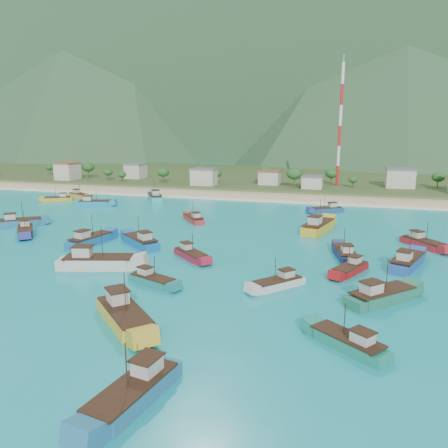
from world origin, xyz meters
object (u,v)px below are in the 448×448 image
(boat_7, at_px, (97,263))
(boat_22, at_px, (407,262))
(boat_2, at_px, (349,344))
(boat_29, at_px, (141,242))
(boat_8, at_px, (350,270))
(boat_19, at_px, (124,317))
(boat_23, at_px, (344,254))
(boat_18, at_px, (20,223))
(boat_20, at_px, (278,284))
(boat_24, at_px, (381,297))
(boat_6, at_px, (152,281))
(boat_21, at_px, (79,196))
(boat_32, at_px, (134,394))
(boat_30, at_px, (191,255))
(boat_4, at_px, (25,231))
(boat_16, at_px, (318,227))
(boat_0, at_px, (155,197))
(boat_13, at_px, (90,240))
(boat_14, at_px, (94,203))
(boat_28, at_px, (194,219))
(boat_27, at_px, (58,199))
(boat_12, at_px, (327,210))

(boat_7, xyz_separation_m, boat_22, (53.03, 16.50, -0.19))
(boat_2, bearing_deg, boat_29, 89.06)
(boat_8, relative_size, boat_19, 0.79)
(boat_19, bearing_deg, boat_23, -171.08)
(boat_8, distance_m, boat_22, 11.66)
(boat_18, relative_size, boat_20, 1.25)
(boat_24, bearing_deg, boat_18, -153.44)
(boat_6, distance_m, boat_29, 24.19)
(boat_21, distance_m, boat_32, 128.05)
(boat_30, bearing_deg, boat_29, -71.55)
(boat_6, distance_m, boat_32, 30.96)
(boat_4, xyz_separation_m, boat_24, (78.02, -19.60, 0.11))
(boat_8, bearing_deg, boat_16, -49.69)
(boat_0, relative_size, boat_13, 1.07)
(boat_14, bearing_deg, boat_0, 121.15)
(boat_18, height_order, boat_28, boat_18)
(boat_18, relative_size, boat_27, 1.12)
(boat_12, relative_size, boat_27, 1.03)
(boat_0, xyz_separation_m, boat_16, (58.40, -32.11, 0.13))
(boat_6, xyz_separation_m, boat_21, (-64.48, 74.20, 0.12))
(boat_21, bearing_deg, boat_13, 61.05)
(boat_6, bearing_deg, boat_4, -95.91)
(boat_4, height_order, boat_28, boat_4)
(boat_18, height_order, boat_21, boat_18)
(boat_20, xyz_separation_m, boat_22, (20.49, 16.83, 0.29))
(boat_20, height_order, boat_24, boat_24)
(boat_16, relative_size, boat_27, 1.52)
(boat_13, distance_m, boat_30, 24.86)
(boat_2, xyz_separation_m, boat_22, (9.63, 33.98, 0.23))
(boat_6, relative_size, boat_24, 0.86)
(boat_20, distance_m, boat_32, 33.76)
(boat_13, xyz_separation_m, boat_16, (46.17, 26.06, 0.26))
(boat_28, distance_m, boat_29, 26.43)
(boat_22, relative_size, boat_32, 1.04)
(boat_14, xyz_separation_m, boat_23, (78.83, -36.75, -0.07))
(boat_14, distance_m, boat_22, 98.21)
(boat_4, xyz_separation_m, boat_12, (66.26, 48.58, -0.08))
(boat_8, xyz_separation_m, boat_22, (9.78, 6.34, 0.28))
(boat_22, distance_m, boat_32, 57.15)
(boat_14, relative_size, boat_32, 0.96)
(boat_23, distance_m, boat_24, 22.31)
(boat_24, distance_m, boat_29, 50.68)
(boat_0, bearing_deg, boat_4, -129.91)
(boat_4, bearing_deg, boat_7, 110.52)
(boat_8, bearing_deg, boat_27, -1.92)
(boat_21, distance_m, boat_30, 88.17)
(boat_6, bearing_deg, boat_29, -127.52)
(boat_19, relative_size, boat_28, 1.29)
(boat_16, relative_size, boat_19, 1.22)
(boat_0, height_order, boat_16, boat_16)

